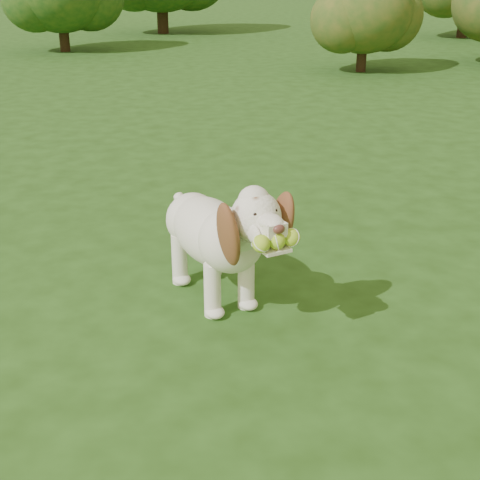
{
  "coord_description": "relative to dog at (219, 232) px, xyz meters",
  "views": [
    {
      "loc": [
        0.26,
        -3.34,
        1.55
      ],
      "look_at": [
        0.46,
        -0.65,
        0.41
      ],
      "focal_mm": 50.0,
      "sensor_mm": 36.0,
      "label": 1
    }
  ],
  "objects": [
    {
      "name": "shrub_c",
      "position": [
        2.39,
        6.98,
        0.47
      ],
      "size": [
        1.38,
        1.38,
        1.43
      ],
      "color": "#382314",
      "rests_on": "ground"
    },
    {
      "name": "ground",
      "position": [
        -0.37,
        0.45,
        -0.37
      ],
      "size": [
        80.0,
        80.0,
        0.0
      ],
      "primitive_type": "plane",
      "color": "#214012",
      "rests_on": "ground"
    },
    {
      "name": "dog",
      "position": [
        0.0,
        0.0,
        0.0
      ],
      "size": [
        0.64,
        1.02,
        0.69
      ],
      "rotation": [
        0.0,
        0.0,
        0.41
      ],
      "color": "white",
      "rests_on": "ground"
    }
  ]
}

